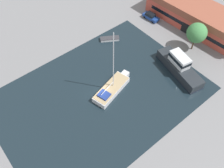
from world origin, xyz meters
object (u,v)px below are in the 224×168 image
Objects in this scene: sailboat_moored at (112,88)px; parked_car at (151,16)px; small_dinghy at (110,39)px; warehouse_building at (197,16)px; quay_tree_near_building at (197,33)px; motor_cruiser at (179,66)px.

parked_car is at bearing 102.83° from sailboat_moored.
sailboat_moored is 3.17× the size of small_dinghy.
warehouse_building is 29.39m from sailboat_moored.
quay_tree_near_building reaches higher than motor_cruiser.
parked_car is at bearing -145.37° from warehouse_building.
parked_car is 0.31× the size of sailboat_moored.
warehouse_building is 9.20m from quay_tree_near_building.
quay_tree_near_building is (5.05, -7.44, 1.95)m from warehouse_building.
quay_tree_near_building reaches higher than parked_car.
sailboat_moored is (2.72, -29.20, -1.96)m from warehouse_building.
quay_tree_near_building is at bearing 84.11° from parked_car.
sailboat_moored is at bearing 174.54° from small_dinghy.
warehouse_building is at bearing 124.19° from quay_tree_near_building.
warehouse_building is 16.93m from motor_cruiser.
quay_tree_near_building is at bearing 69.47° from sailboat_moored.
small_dinghy is at bearing 117.91° from motor_cruiser.
small_dinghy is at bearing -5.88° from parked_car.
warehouse_building is at bearing 38.54° from motor_cruiser.
warehouse_building is at bearing 80.92° from sailboat_moored.
sailboat_moored is 15.11m from small_dinghy.
parked_car is 13.09m from small_dinghy.
sailboat_moored reaches higher than quay_tree_near_building.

